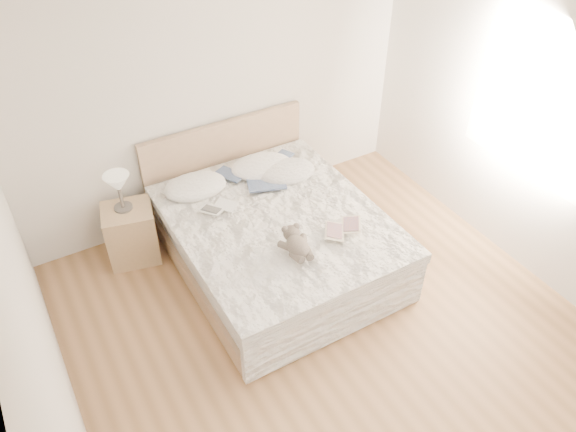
% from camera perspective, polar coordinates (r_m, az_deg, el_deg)
% --- Properties ---
extents(floor, '(4.00, 4.50, 0.00)m').
position_cam_1_polar(floor, '(4.69, 5.82, -13.31)').
color(floor, brown).
rests_on(floor, ground).
extents(ceiling, '(4.00, 4.50, 0.00)m').
position_cam_1_polar(ceiling, '(3.03, 9.30, 19.41)').
color(ceiling, white).
rests_on(ceiling, ground).
extents(wall_back, '(4.00, 0.02, 2.70)m').
position_cam_1_polar(wall_back, '(5.36, -7.30, 12.92)').
color(wall_back, silver).
rests_on(wall_back, ground).
extents(wall_left, '(0.02, 4.50, 2.70)m').
position_cam_1_polar(wall_left, '(3.24, -23.58, -11.94)').
color(wall_left, silver).
rests_on(wall_left, ground).
extents(wall_right, '(0.02, 4.50, 2.70)m').
position_cam_1_polar(wall_right, '(5.00, 26.21, 6.89)').
color(wall_right, silver).
rests_on(wall_right, ground).
extents(window, '(0.02, 1.30, 1.10)m').
position_cam_1_polar(window, '(5.09, 23.89, 9.49)').
color(window, white).
rests_on(window, wall_right).
extents(bed, '(1.72, 2.14, 1.00)m').
position_cam_1_polar(bed, '(5.15, -1.50, -2.09)').
color(bed, tan).
rests_on(bed, floor).
extents(nightstand, '(0.53, 0.49, 0.56)m').
position_cam_1_polar(nightstand, '(5.41, -15.62, -1.73)').
color(nightstand, tan).
rests_on(nightstand, floor).
extents(table_lamp, '(0.29, 0.29, 0.36)m').
position_cam_1_polar(table_lamp, '(5.12, -16.89, 3.04)').
color(table_lamp, '#46423D').
rests_on(table_lamp, nightstand).
extents(pillow_left, '(0.62, 0.47, 0.17)m').
position_cam_1_polar(pillow_left, '(5.25, -9.40, 2.98)').
color(pillow_left, white).
rests_on(pillow_left, bed).
extents(pillow_middle, '(0.68, 0.54, 0.18)m').
position_cam_1_polar(pillow_middle, '(5.46, -2.67, 5.05)').
color(pillow_middle, white).
rests_on(pillow_middle, bed).
extents(pillow_right, '(0.62, 0.48, 0.17)m').
position_cam_1_polar(pillow_right, '(5.38, -0.12, 4.54)').
color(pillow_right, silver).
rests_on(pillow_right, bed).
extents(blouse, '(0.72, 0.74, 0.02)m').
position_cam_1_polar(blouse, '(5.36, -2.46, 4.23)').
color(blouse, '#3A4B6C').
rests_on(blouse, bed).
extents(photo_book, '(0.34, 0.32, 0.02)m').
position_cam_1_polar(photo_book, '(4.98, -7.06, 0.78)').
color(photo_book, white).
rests_on(photo_book, bed).
extents(childrens_book, '(0.41, 0.38, 0.02)m').
position_cam_1_polar(childrens_book, '(4.75, 5.58, -1.28)').
color(childrens_book, beige).
rests_on(childrens_book, bed).
extents(teddy_bear, '(0.25, 0.34, 0.17)m').
position_cam_1_polar(teddy_bear, '(4.49, 0.98, -3.67)').
color(teddy_bear, '#62574C').
rests_on(teddy_bear, bed).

